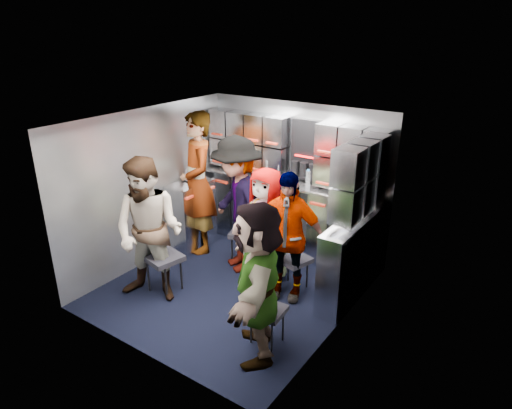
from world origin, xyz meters
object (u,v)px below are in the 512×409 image
Objects in this scene: attendant_arc_d at (287,236)px; attendant_arc_e at (257,281)px; attendant_arc_c at (265,226)px; attendant_arc_b at (237,205)px; attendant_standing at (198,183)px; jump_seat_near_right at (267,312)px; jump_seat_mid_right at (293,261)px; attendant_arc_a at (149,232)px; jump_seat_center at (273,247)px; jump_seat_near_left at (163,259)px; jump_seat_mid_left at (246,234)px.

attendant_arc_d is 1.08m from attendant_arc_e.
attendant_arc_c is at bearing 176.31° from attendant_arc_e.
attendant_standing is at bearing -157.24° from attendant_arc_b.
jump_seat_near_right is 0.49m from attendant_arc_e.
jump_seat_mid_right is 1.76m from attendant_arc_a.
attendant_arc_e is at bearing -60.85° from attendant_arc_c.
jump_seat_mid_right is at bearing -2.16° from attendant_arc_c.
attendant_arc_b is 0.91m from attendant_arc_d.
jump_seat_center is 0.96× the size of jump_seat_mid_right.
attendant_arc_a is 1.17× the size of attendant_arc_c.
attendant_arc_b is at bearing -171.09° from attendant_arc_e.
jump_seat_center is 0.21× the size of attendant_standing.
jump_seat_near_left is at bearing -79.56° from attendant_arc_b.
attendant_arc_c is at bearing 34.72° from attendant_arc_a.
attendant_standing reaches higher than jump_seat_center.
jump_seat_near_left is at bearing -127.38° from jump_seat_center.
attendant_arc_a is at bearing -138.92° from jump_seat_mid_right.
attendant_arc_c is (0.46, -0.04, -0.16)m from attendant_arc_b.
attendant_arc_c reaches higher than jump_seat_mid_right.
jump_seat_near_right is at bearing -47.10° from jump_seat_mid_left.
jump_seat_near_left is 1.15m from attendant_arc_b.
attendant_standing is 1.28m from attendant_arc_c.
jump_seat_near_right is (0.72, -1.23, -0.01)m from jump_seat_center.
jump_seat_mid_right is 0.28× the size of attendant_arc_e.
attendant_arc_e is at bearing -14.56° from attendant_arc_b.
jump_seat_mid_left is 1.47m from attendant_arc_a.
attendant_arc_a is at bearing -90.00° from jump_seat_near_left.
jump_seat_near_left is 0.33× the size of attendant_arc_c.
jump_seat_center is (0.46, -0.04, -0.05)m from jump_seat_mid_left.
jump_seat_near_left is at bearing -143.85° from jump_seat_mid_right.
attendant_arc_b reaches higher than attendant_arc_e.
attendant_arc_c is (0.85, 0.94, 0.32)m from jump_seat_near_left.
jump_seat_center is 0.70m from attendant_arc_d.
attendant_arc_b is at bearing 67.90° from jump_seat_near_left.
attendant_arc_e is (0.30, -1.04, 0.03)m from attendant_arc_d.
jump_seat_near_left reaches higher than jump_seat_near_right.
jump_seat_mid_right is at bearing 159.74° from attendant_arc_e.
jump_seat_mid_right is (0.42, -0.19, 0.02)m from jump_seat_center.
attendant_arc_d is at bearing 18.23° from attendant_arc_b.
jump_seat_mid_left reaches higher than jump_seat_mid_right.
attendant_standing reaches higher than jump_seat_near_right.
attendant_standing is 0.80m from attendant_arc_b.
jump_seat_mid_left is 0.46m from jump_seat_center.
jump_seat_near_right is 0.26× the size of attendant_arc_d.
attendant_arc_d is at bearing 162.00° from attendant_arc_e.
attendant_arc_c is at bearing -25.31° from jump_seat_mid_left.
jump_seat_near_right is at bearing -85.84° from attendant_arc_d.
attendant_arc_a is at bearing -158.79° from attendant_arc_d.
attendant_arc_e is (1.18, -1.45, 0.40)m from jump_seat_mid_left.
attendant_arc_b is (0.00, -0.18, 0.49)m from jump_seat_mid_left.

